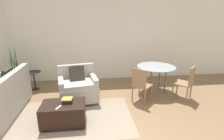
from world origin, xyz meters
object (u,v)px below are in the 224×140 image
(potted_plant, at_px, (17,81))
(side_table, at_px, (34,77))
(dining_chair_near_left, at_px, (141,83))
(tv_remote_primary, at_px, (58,107))
(dining_chair_near_right, at_px, (187,81))
(ottoman, at_px, (64,113))
(couch, at_px, (0,100))
(book_stack, at_px, (67,100))
(armchair, at_px, (78,87))
(dining_table, at_px, (156,69))

(potted_plant, bearing_deg, side_table, 0.45)
(potted_plant, relative_size, dining_chair_near_left, 1.54)
(tv_remote_primary, bearing_deg, dining_chair_near_right, 16.00)
(ottoman, bearing_deg, side_table, 120.10)
(couch, bearing_deg, dining_chair_near_left, 2.40)
(book_stack, bearing_deg, couch, 160.72)
(tv_remote_primary, bearing_deg, armchair, 76.46)
(ottoman, height_order, tv_remote_primary, tv_remote_primary)
(book_stack, relative_size, dining_table, 0.21)
(ottoman, xyz_separation_m, potted_plant, (-1.59, 1.90, 0.06))
(book_stack, bearing_deg, dining_chair_near_right, 13.04)
(dining_chair_near_left, xyz_separation_m, dining_chair_near_right, (1.21, 0.00, 0.00))
(side_table, bearing_deg, armchair, -33.17)
(side_table, bearing_deg, couch, -105.14)
(dining_chair_near_left, bearing_deg, ottoman, -157.80)
(dining_chair_near_right, bearing_deg, dining_chair_near_left, -180.00)
(dining_table, bearing_deg, dining_chair_near_right, -45.00)
(book_stack, distance_m, dining_chair_near_left, 1.84)
(dining_chair_near_left, relative_size, dining_chair_near_right, 1.00)
(dining_chair_near_left, bearing_deg, couch, -177.60)
(book_stack, bearing_deg, dining_table, 28.96)
(book_stack, height_order, dining_chair_near_right, dining_chair_near_right)
(book_stack, relative_size, dining_chair_near_right, 0.24)
(tv_remote_primary, distance_m, side_table, 2.30)
(couch, height_order, potted_plant, potted_plant)
(couch, bearing_deg, side_table, 74.86)
(dining_chair_near_left, bearing_deg, dining_chair_near_right, 0.00)
(potted_plant, bearing_deg, dining_table, -8.09)
(dining_chair_near_left, bearing_deg, potted_plant, 160.91)
(potted_plant, bearing_deg, dining_chair_near_right, -14.30)
(dining_chair_near_left, bearing_deg, tv_remote_primary, -154.65)
(armchair, distance_m, dining_chair_near_right, 2.79)
(tv_remote_primary, bearing_deg, book_stack, 54.52)
(ottoman, bearing_deg, dining_chair_near_right, 13.69)
(tv_remote_primary, relative_size, dining_table, 0.15)
(couch, distance_m, potted_plant, 1.31)
(ottoman, relative_size, tv_remote_primary, 5.23)
(dining_table, distance_m, dining_chair_near_left, 0.87)
(armchair, xyz_separation_m, potted_plant, (-1.82, 0.86, -0.06))
(dining_table, relative_size, dining_chair_near_right, 1.19)
(armchair, distance_m, dining_chair_near_left, 1.60)
(ottoman, relative_size, potted_plant, 0.62)
(tv_remote_primary, bearing_deg, couch, 152.06)
(potted_plant, bearing_deg, tv_remote_primary, -53.19)
(tv_remote_primary, xyz_separation_m, side_table, (-1.04, 2.05, -0.06))
(couch, height_order, dining_chair_near_right, couch)
(couch, relative_size, ottoman, 2.08)
(armchair, relative_size, ottoman, 1.24)
(couch, relative_size, armchair, 1.68)
(dining_table, bearing_deg, tv_remote_primary, -148.90)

